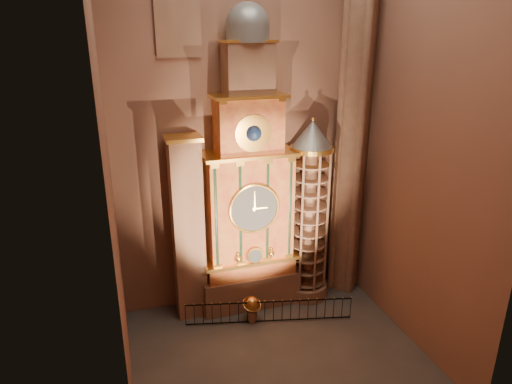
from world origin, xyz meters
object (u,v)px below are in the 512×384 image
object	(u,v)px
portrait_tower	(188,229)
iron_railing	(269,312)
astronomical_clock	(249,196)
stair_turret	(309,214)
celestial_globe	(252,307)

from	to	relation	value
portrait_tower	iron_railing	xyz separation A→B (m)	(3.83, -2.30, -4.46)
astronomical_clock	stair_turret	bearing A→B (deg)	-4.30
portrait_tower	iron_railing	bearing A→B (deg)	-30.99
portrait_tower	stair_turret	bearing A→B (deg)	-2.33
astronomical_clock	portrait_tower	bearing A→B (deg)	179.71
portrait_tower	iron_railing	size ratio (longest dim) A/B	1.16
portrait_tower	stair_turret	distance (m)	6.91
stair_turret	iron_railing	world-z (taller)	stair_turret
stair_turret	celestial_globe	world-z (taller)	stair_turret
astronomical_clock	portrait_tower	distance (m)	3.73
stair_turret	celestial_globe	distance (m)	6.08
astronomical_clock	celestial_globe	xyz separation A→B (m)	(-0.42, -1.87, -5.77)
portrait_tower	celestial_globe	bearing A→B (deg)	-32.31
portrait_tower	celestial_globe	xyz separation A→B (m)	(2.98, -1.88, -4.24)
stair_turret	celestial_globe	bearing A→B (deg)	-157.77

